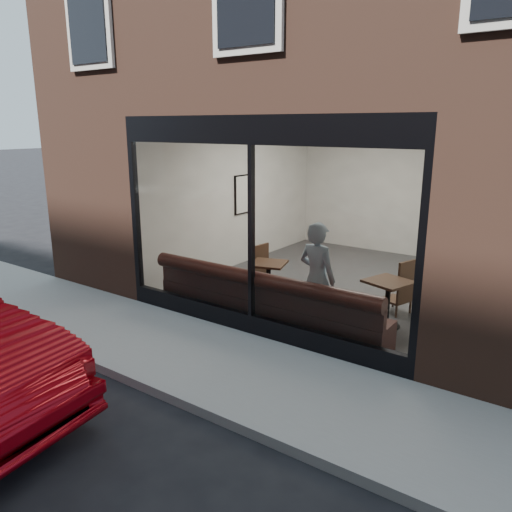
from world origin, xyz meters
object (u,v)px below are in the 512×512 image
Objects in this scene: cafe_table_left at (269,264)px; cafe_table_right at (389,282)px; banquette at (266,311)px; cafe_chair_left at (252,280)px; cafe_chair_right at (395,300)px; person at (317,278)px.

cafe_table_right is at bearing 5.55° from cafe_table_left.
banquette is 8.46× the size of cafe_chair_left.
banquette is 1.94m from cafe_table_right.
cafe_table_right reaches higher than cafe_table_left.
cafe_table_left reaches higher than cafe_chair_left.
cafe_chair_right is (2.59, 0.50, 0.00)m from cafe_chair_left.
cafe_table_left is 2.09m from cafe_table_right.
banquette is 1.08m from cafe_table_left.
cafe_table_left is 1.22× the size of cafe_chair_left.
cafe_chair_right is at bearing -162.01° from cafe_chair_left.
banquette is at bearing 67.26° from cafe_chair_right.
cafe_table_left reaches higher than cafe_chair_right.
cafe_chair_right is (-0.11, 0.65, -0.50)m from cafe_table_right.
banquette is 6.94× the size of cafe_table_left.
banquette is 6.49× the size of cafe_table_right.
cafe_chair_left is (-1.89, 0.96, -0.61)m from person.
cafe_chair_left is (-1.12, 1.16, 0.01)m from banquette.
cafe_chair_left is at bearing 176.76° from cafe_table_right.
person is 1.73m from cafe_chair_right.
person is 1.15m from cafe_table_right.
person reaches higher than cafe_chair_left.
cafe_chair_left is at bearing -18.02° from person.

